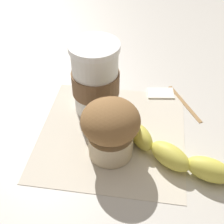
% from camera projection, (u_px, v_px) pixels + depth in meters
% --- Properties ---
extents(ground_plane, '(3.00, 3.00, 0.00)m').
position_uv_depth(ground_plane, '(112.00, 134.00, 0.52)').
color(ground_plane, beige).
extents(paper_napkin, '(0.28, 0.28, 0.00)m').
position_uv_depth(paper_napkin, '(112.00, 133.00, 0.52)').
color(paper_napkin, beige).
rests_on(paper_napkin, ground_plane).
extents(coffee_cup, '(0.08, 0.08, 0.13)m').
position_uv_depth(coffee_cup, '(96.00, 79.00, 0.53)').
color(coffee_cup, white).
rests_on(coffee_cup, paper_napkin).
extents(muffin, '(0.09, 0.09, 0.10)m').
position_uv_depth(muffin, '(111.00, 128.00, 0.45)').
color(muffin, beige).
rests_on(muffin, paper_napkin).
extents(banana, '(0.23, 0.08, 0.03)m').
position_uv_depth(banana, '(191.00, 159.00, 0.46)').
color(banana, '#D6CC4C').
rests_on(banana, paper_napkin).
extents(sugar_packet, '(0.06, 0.05, 0.01)m').
position_uv_depth(sugar_packet, '(161.00, 93.00, 0.60)').
color(sugar_packet, white).
rests_on(sugar_packet, ground_plane).
extents(wooden_stirrer, '(0.08, 0.09, 0.00)m').
position_uv_depth(wooden_stirrer, '(184.00, 103.00, 0.58)').
color(wooden_stirrer, '#9E7547').
rests_on(wooden_stirrer, ground_plane).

